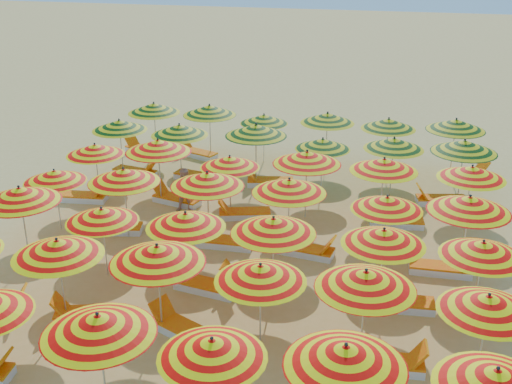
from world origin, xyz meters
The scene contains 64 objects.
ground centered at (0.00, 0.00, 0.00)m, with size 120.00×120.00×0.00m, color tan.
umbrella_2 centered at (-1.14, -7.59, 2.06)m, with size 2.65×2.65×2.35m.
umbrella_3 centered at (1.09, -7.60, 1.90)m, with size 2.29×2.29×2.16m.
umbrella_4 centered at (3.48, -7.48, 2.07)m, with size 2.66×2.66×2.35m.
umbrella_5 centered at (6.00, -7.40, 1.96)m, with size 2.14×2.14×2.23m.
umbrella_7 centered at (-3.52, -4.86, 2.01)m, with size 2.52×2.52×2.28m.
umbrella_8 centered at (-1.08, -4.73, 2.08)m, with size 2.32×2.32×2.36m.
umbrella_9 centered at (1.34, -4.78, 1.93)m, with size 2.45×2.45×2.19m.
umbrella_10 centered at (3.63, -4.74, 2.05)m, with size 2.83×2.83×2.33m.
umbrella_11 centered at (6.11, -4.88, 1.90)m, with size 2.30×2.30×2.16m.
umbrella_12 centered at (-6.06, -2.36, 2.10)m, with size 2.76×2.76×2.38m.
umbrella_13 centered at (-3.51, -2.57, 1.84)m, with size 2.49×2.49×2.09m.
umbrella_14 centered at (-1.15, -2.59, 1.95)m, with size 2.75×2.75×2.22m.
umbrella_15 centered at (1.17, -2.58, 2.04)m, with size 2.73×2.73×2.32m.
umbrella_16 centered at (3.89, -2.40, 1.95)m, with size 2.51×2.51×2.21m.
umbrella_17 centered at (6.21, -2.41, 1.90)m, with size 2.08×2.08×2.16m.
umbrella_18 centered at (-6.27, -0.17, 1.81)m, with size 2.56×2.56×2.06m.
umbrella_19 centered at (-3.92, -0.21, 2.04)m, with size 2.29×2.29×2.32m.
umbrella_20 centered at (-1.36, 0.01, 2.07)m, with size 2.92×2.92×2.35m.
umbrella_21 centered at (1.08, 0.12, 2.04)m, with size 2.50×2.50×2.32m.
umbrella_22 centered at (3.88, -0.11, 1.88)m, with size 2.17×2.17×2.13m.
umbrella_23 centered at (6.03, -0.18, 2.10)m, with size 2.95×2.95×2.38m.
umbrella_24 centered at (-6.12, 2.31, 1.86)m, with size 2.52×2.52×2.12m.
umbrella_25 centered at (-3.88, 2.51, 2.10)m, with size 2.71×2.71×2.39m.
umbrella_26 centered at (-1.29, 2.23, 1.84)m, with size 2.50×2.50×2.09m.
umbrella_27 centered at (1.21, 2.53, 2.09)m, with size 2.49×2.49×2.37m.
umbrella_28 centered at (3.65, 2.61, 2.02)m, with size 2.62×2.62×2.30m.
umbrella_29 centered at (6.32, 2.71, 1.96)m, with size 2.66×2.66×2.23m.
umbrella_30 centered at (-6.40, 4.93, 1.96)m, with size 2.51×2.51×2.23m.
umbrella_31 centered at (-3.93, 4.77, 1.99)m, with size 2.73×2.73×2.26m.
umbrella_32 centered at (-1.06, 4.99, 2.12)m, with size 3.01×3.01×2.40m.
umbrella_33 centered at (1.42, 4.79, 1.85)m, with size 2.32×2.32×2.10m.
umbrella_34 centered at (3.88, 5.02, 1.97)m, with size 2.80×2.80×2.24m.
umbrella_35 centered at (6.21, 4.88, 2.09)m, with size 2.50×2.50×2.38m.
umbrella_36 centered at (-5.97, 7.38, 2.01)m, with size 2.38×2.38×2.29m.
umbrella_37 centered at (-3.60, 7.50, 2.04)m, with size 2.75×2.75×2.32m.
umbrella_38 centered at (-1.32, 7.52, 1.81)m, with size 2.52×2.52×2.05m.
umbrella_39 centered at (1.22, 7.61, 1.99)m, with size 2.70×2.70×2.27m.
umbrella_40 centered at (3.59, 7.46, 1.96)m, with size 2.12×2.12×2.23m.
umbrella_41 centered at (6.07, 7.52, 2.07)m, with size 2.52×2.52×2.36m.
lounger_3 centered at (-3.02, -4.70, 0.15)m, with size 1.83×1.05×0.69m.
lounger_4 centered at (-0.57, -4.75, 0.15)m, with size 1.82×1.26×0.69m.
lounger_5 centered at (4.22, -4.95, 0.15)m, with size 1.78×0.73×0.69m.
lounger_6 centered at (6.70, -4.98, 0.15)m, with size 1.83×1.15×0.69m.
lounger_7 centered at (-0.55, -2.75, 0.15)m, with size 1.81×0.87×0.69m.
lounger_8 centered at (0.57, -2.39, 0.15)m, with size 1.74×0.61×0.69m.
lounger_9 centered at (4.39, -2.42, 0.15)m, with size 1.77×0.71×0.69m.
lounger_10 centered at (6.72, -2.55, 0.15)m, with size 1.83×1.13×0.69m.
lounger_11 centered at (-4.52, -0.03, 0.15)m, with size 1.81×0.92×0.69m.
lounger_12 centered at (-0.77, -0.15, 0.15)m, with size 1.75×0.63×0.69m.
lounger_13 centered at (1.67, -0.12, 0.15)m, with size 1.80×0.83×0.69m.
lounger_14 centered at (5.53, -0.34, 0.15)m, with size 1.75×0.63×0.69m.
lounger_15 centered at (-6.63, 2.07, 0.15)m, with size 1.79×0.77×0.69m.
lounger_16 centered at (-3.38, 2.61, 0.15)m, with size 1.82×0.98×0.69m.
lounger_17 centered at (-0.79, 2.00, 0.15)m, with size 1.83×1.06×0.69m.
lounger_18 centered at (4.15, 2.50, 0.15)m, with size 1.79×0.79×0.69m.
lounger_19 centered at (-5.80, 4.77, 0.15)m, with size 1.81×0.89×0.69m.
lounger_20 centered at (-3.33, 4.90, 0.15)m, with size 1.81×0.90×0.69m.
lounger_21 centered at (-0.55, 4.99, 0.15)m, with size 1.81×0.93×0.69m.
lounger_22 centered at (5.62, 4.68, 0.15)m, with size 1.81×0.92×0.69m.
lounger_23 centered at (-6.56, 7.33, 0.15)m, with size 1.82×1.20×0.69m.
lounger_24 centered at (-4.19, 7.47, 0.15)m, with size 1.83×1.15×0.69m.
lounger_25 centered at (6.67, 7.48, 0.15)m, with size 1.82×1.25×0.69m.
beachgoer_b centered at (-2.79, 2.04, 0.77)m, with size 0.75×0.58×1.54m, color tan.
Camera 1 is at (4.07, -16.79, 8.99)m, focal length 45.00 mm.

